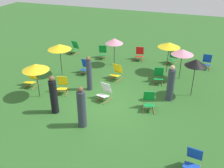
% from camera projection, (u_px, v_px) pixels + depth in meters
% --- Properties ---
extents(ground_plane, '(40.00, 40.00, 0.00)m').
position_uv_depth(ground_plane, '(103.00, 106.00, 11.60)').
color(ground_plane, '#2D6026').
extents(deckchair_0, '(0.60, 0.83, 0.83)m').
position_uv_depth(deckchair_0, '(116.00, 73.00, 13.82)').
color(deckchair_0, olive).
rests_on(deckchair_0, ground).
extents(deckchair_1, '(0.58, 0.82, 0.83)m').
position_uv_depth(deckchair_1, '(193.00, 161.00, 8.06)').
color(deckchair_1, olive).
rests_on(deckchair_1, ground).
extents(deckchair_2, '(0.61, 0.84, 0.83)m').
position_uv_depth(deckchair_2, '(172.00, 58.00, 15.69)').
color(deckchair_2, olive).
rests_on(deckchair_2, ground).
extents(deckchair_3, '(0.61, 0.83, 0.83)m').
position_uv_depth(deckchair_3, '(159.00, 76.00, 13.45)').
color(deckchair_3, olive).
rests_on(deckchair_3, ground).
extents(deckchair_4, '(0.54, 0.80, 0.83)m').
position_uv_depth(deckchair_4, '(31.00, 79.00, 13.11)').
color(deckchair_4, olive).
rests_on(deckchair_4, ground).
extents(deckchair_5, '(0.50, 0.77, 0.83)m').
position_uv_depth(deckchair_5, '(207.00, 62.00, 15.10)').
color(deckchair_5, olive).
rests_on(deckchair_5, ground).
extents(deckchair_6, '(0.55, 0.80, 0.83)m').
position_uv_depth(deckchair_6, '(85.00, 67.00, 14.45)').
color(deckchair_6, olive).
rests_on(deckchair_6, ground).
extents(deckchair_7, '(0.62, 0.84, 0.83)m').
position_uv_depth(deckchair_7, '(74.00, 48.00, 17.25)').
color(deckchair_7, olive).
rests_on(deckchair_7, ground).
extents(deckchair_8, '(0.68, 0.87, 0.83)m').
position_uv_depth(deckchair_8, '(62.00, 86.00, 12.52)').
color(deckchair_8, olive).
rests_on(deckchair_8, ground).
extents(deckchair_9, '(0.64, 0.85, 0.83)m').
position_uv_depth(deckchair_9, '(105.00, 92.00, 11.92)').
color(deckchair_9, olive).
rests_on(deckchair_9, ground).
extents(deckchair_10, '(0.67, 0.86, 0.83)m').
position_uv_depth(deckchair_10, '(149.00, 101.00, 11.21)').
color(deckchair_10, olive).
rests_on(deckchair_10, ground).
extents(deckchair_11, '(0.59, 0.82, 0.83)m').
position_uv_depth(deckchair_11, '(139.00, 54.00, 16.24)').
color(deckchair_11, olive).
rests_on(deckchair_11, ground).
extents(deckchair_12, '(0.66, 0.86, 0.83)m').
position_uv_depth(deckchair_12, '(103.00, 52.00, 16.50)').
color(deckchair_12, olive).
rests_on(deckchair_12, ground).
extents(umbrella_0, '(1.05, 1.05, 1.66)m').
position_uv_depth(umbrella_0, '(114.00, 41.00, 15.01)').
color(umbrella_0, black).
rests_on(umbrella_0, ground).
extents(umbrella_1, '(1.16, 1.16, 1.68)m').
position_uv_depth(umbrella_1, '(182.00, 52.00, 13.31)').
color(umbrella_1, black).
rests_on(umbrella_1, ground).
extents(umbrella_2, '(0.99, 0.99, 1.86)m').
position_uv_depth(umbrella_2, '(196.00, 63.00, 11.65)').
color(umbrella_2, black).
rests_on(umbrella_2, ground).
extents(umbrella_3, '(1.22, 1.22, 1.76)m').
position_uv_depth(umbrella_3, '(169.00, 45.00, 14.00)').
color(umbrella_3, black).
rests_on(umbrella_3, ground).
extents(umbrella_4, '(1.26, 1.26, 1.77)m').
position_uv_depth(umbrella_4, '(59.00, 47.00, 13.72)').
color(umbrella_4, black).
rests_on(umbrella_4, ground).
extents(umbrella_5, '(1.21, 1.21, 1.68)m').
position_uv_depth(umbrella_5, '(35.00, 67.00, 11.59)').
color(umbrella_5, black).
rests_on(umbrella_5, ground).
extents(person_0, '(0.47, 0.47, 1.74)m').
position_uv_depth(person_0, '(82.00, 108.00, 9.92)').
color(person_0, '#333847').
rests_on(person_0, ground).
extents(person_1, '(0.30, 0.30, 1.75)m').
position_uv_depth(person_1, '(89.00, 74.00, 12.55)').
color(person_1, '#333847').
rests_on(person_1, ground).
extents(person_2, '(0.43, 0.43, 1.73)m').
position_uv_depth(person_2, '(171.00, 84.00, 11.68)').
color(person_2, '#333847').
rests_on(person_2, ground).
extents(person_3, '(0.39, 0.39, 1.72)m').
position_uv_depth(person_3, '(54.00, 96.00, 10.77)').
color(person_3, black).
rests_on(person_3, ground).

